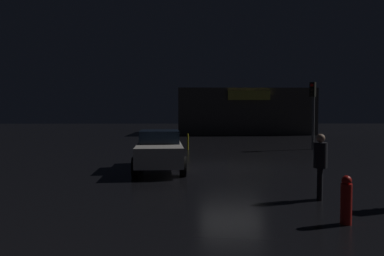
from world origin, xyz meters
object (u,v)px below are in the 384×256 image
Objects in this scene: traffic_signal_main at (313,103)px; fire_hydrant at (346,200)px; store_building at (242,112)px; car_far at (160,150)px; pedestrian at (320,161)px.

fire_hydrant is (-4.59, -14.23, -2.38)m from traffic_signal_main.
store_building reaches higher than fire_hydrant.
car_far reaches higher than fire_hydrant.
car_far is at bearing -106.22° from store_building.
traffic_signal_main is (1.48, -17.79, 0.46)m from store_building.
traffic_signal_main is 11.76m from car_far.
fire_hydrant is at bearing -96.98° from pedestrian.
traffic_signal_main is 4.18× the size of fire_hydrant.
pedestrian is at bearing -109.50° from traffic_signal_main.
car_far is (-8.83, -7.49, -2.06)m from traffic_signal_main.
car_far is at bearing -139.71° from traffic_signal_main.
car_far is (-7.35, -25.28, -1.60)m from store_building.
fire_hydrant is at bearing -95.55° from store_building.
traffic_signal_main is 0.94× the size of car_far.
pedestrian reaches higher than fire_hydrant.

